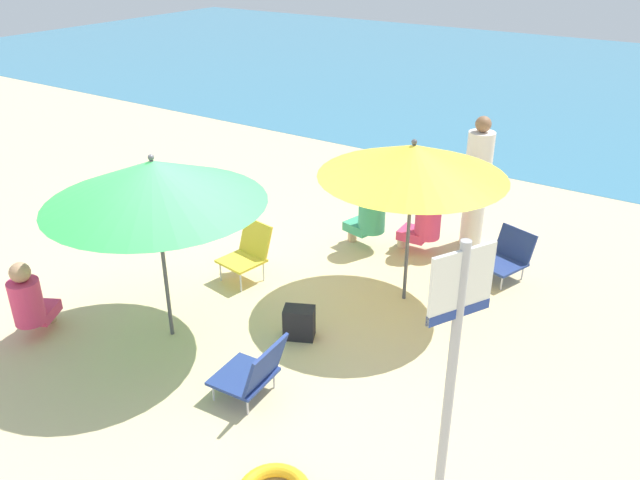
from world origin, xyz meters
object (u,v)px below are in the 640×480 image
(umbrella_green, at_px, (154,182))
(beach_chair_c, at_px, (248,251))
(person_a, at_px, (477,182))
(person_d, at_px, (425,218))
(person_c, at_px, (369,213))
(warning_sign, at_px, (451,377))
(beach_chair_a, at_px, (506,255))
(beach_bag, at_px, (299,323))
(person_b, at_px, (30,301))
(umbrella_yellow, at_px, (413,161))
(beach_chair_b, at_px, (254,371))

(umbrella_green, bearing_deg, beach_chair_c, 93.51)
(person_a, xyz_separation_m, person_d, (-0.42, -0.57, -0.40))
(person_c, height_order, warning_sign, warning_sign)
(umbrella_green, bearing_deg, warning_sign, -15.55)
(beach_chair_a, bearing_deg, beach_bag, -9.82)
(person_b, xyz_separation_m, person_d, (2.50, 3.96, 0.05))
(umbrella_yellow, bearing_deg, beach_bag, -113.21)
(person_b, xyz_separation_m, warning_sign, (4.51, -0.13, 1.09))
(beach_chair_c, xyz_separation_m, beach_bag, (1.22, -0.69, -0.19))
(person_a, bearing_deg, person_c, 94.07)
(person_a, height_order, person_b, person_a)
(beach_chair_a, distance_m, person_b, 5.33)
(person_b, relative_size, warning_sign, 0.37)
(warning_sign, bearing_deg, person_c, 152.43)
(person_b, bearing_deg, beach_chair_c, -53.91)
(person_d, bearing_deg, beach_chair_c, 47.54)
(umbrella_yellow, relative_size, beach_chair_b, 3.18)
(beach_chair_a, distance_m, beach_chair_b, 3.62)
(umbrella_green, relative_size, person_d, 2.17)
(beach_chair_a, bearing_deg, umbrella_green, -19.57)
(beach_chair_b, height_order, person_a, person_a)
(beach_bag, bearing_deg, person_a, 77.95)
(person_d, relative_size, beach_bag, 2.81)
(person_d, height_order, beach_bag, person_d)
(person_a, bearing_deg, umbrella_green, 119.07)
(warning_sign, bearing_deg, person_a, 136.22)
(beach_chair_a, relative_size, beach_chair_b, 1.14)
(person_b, relative_size, person_c, 0.89)
(person_b, height_order, beach_bag, person_b)
(person_c, relative_size, warning_sign, 0.42)
(beach_bag, bearing_deg, person_d, 84.77)
(person_b, bearing_deg, beach_bag, -84.91)
(beach_chair_a, bearing_deg, person_b, -23.77)
(beach_chair_a, relative_size, person_b, 0.80)
(person_a, height_order, person_d, person_a)
(beach_chair_b, height_order, beach_chair_c, beach_chair_c)
(umbrella_yellow, distance_m, person_a, 1.92)
(beach_chair_c, bearing_deg, person_a, 150.69)
(umbrella_yellow, relative_size, beach_chair_c, 2.92)
(beach_chair_a, bearing_deg, beach_chair_c, -36.80)
(person_b, bearing_deg, warning_sign, -119.91)
(person_c, xyz_separation_m, person_d, (0.64, 0.30, -0.03))
(person_a, xyz_separation_m, warning_sign, (1.58, -4.67, 0.65))
(umbrella_green, xyz_separation_m, person_b, (-1.13, -0.81, -1.26))
(person_b, height_order, warning_sign, warning_sign)
(beach_chair_a, xyz_separation_m, person_a, (-0.68, 0.60, 0.60))
(person_b, distance_m, person_d, 4.68)
(beach_chair_a, xyz_separation_m, person_d, (-1.10, 0.03, 0.20))
(person_a, bearing_deg, beach_chair_a, -166.97)
(umbrella_yellow, relative_size, person_a, 1.15)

